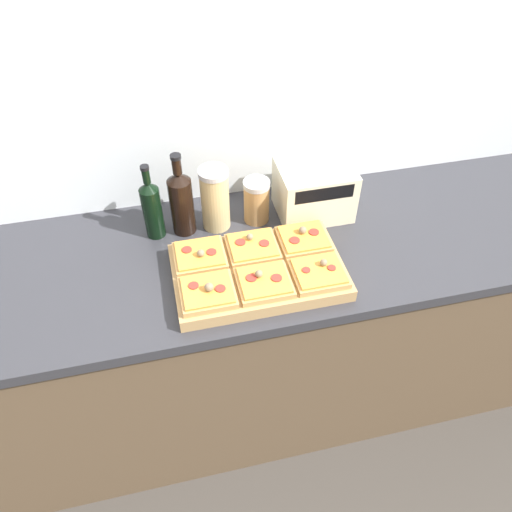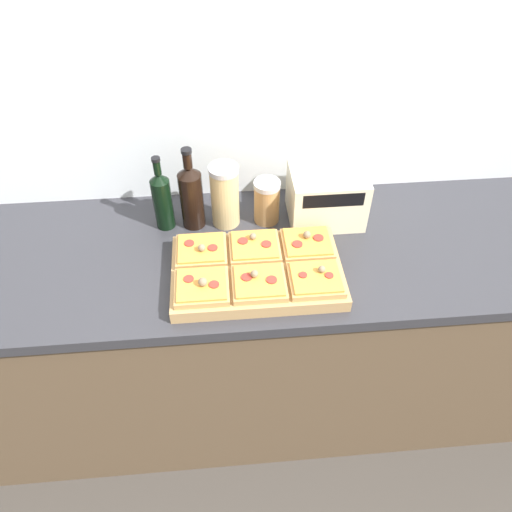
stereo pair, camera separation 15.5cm
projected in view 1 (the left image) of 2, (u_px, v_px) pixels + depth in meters
name	position (u px, v px, depth m)	size (l,w,h in m)	color
ground_plane	(261.00, 464.00, 2.09)	(12.00, 12.00, 0.00)	#3D3833
wall_back	(218.00, 115.00, 1.69)	(6.00, 0.06, 2.50)	silver
kitchen_counter	(243.00, 336.00, 1.99)	(2.63, 0.67, 0.94)	brown
cutting_board	(258.00, 272.00, 1.56)	(0.53, 0.33, 0.04)	tan
pizza_slice_back_left	(200.00, 255.00, 1.56)	(0.16, 0.15, 0.05)	tan
pizza_slice_back_center	(253.00, 247.00, 1.59)	(0.16, 0.15, 0.05)	tan
pizza_slice_back_right	(304.00, 239.00, 1.62)	(0.16, 0.15, 0.05)	tan
pizza_slice_front_left	(208.00, 292.00, 1.45)	(0.16, 0.15, 0.05)	tan
pizza_slice_front_center	(264.00, 282.00, 1.48)	(0.16, 0.15, 0.05)	tan
pizza_slice_front_right	(319.00, 273.00, 1.51)	(0.16, 0.15, 0.05)	tan
olive_oil_bottle	(152.00, 208.00, 1.64)	(0.07, 0.07, 0.28)	black
wine_bottle	(181.00, 201.00, 1.65)	(0.08, 0.08, 0.30)	black
grain_jar_tall	(215.00, 199.00, 1.67)	(0.10, 0.10, 0.23)	tan
grain_jar_short	(256.00, 201.00, 1.72)	(0.09, 0.09, 0.16)	#AD7F4C
toaster_oven	(314.00, 190.00, 1.75)	(0.28, 0.20, 0.19)	beige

